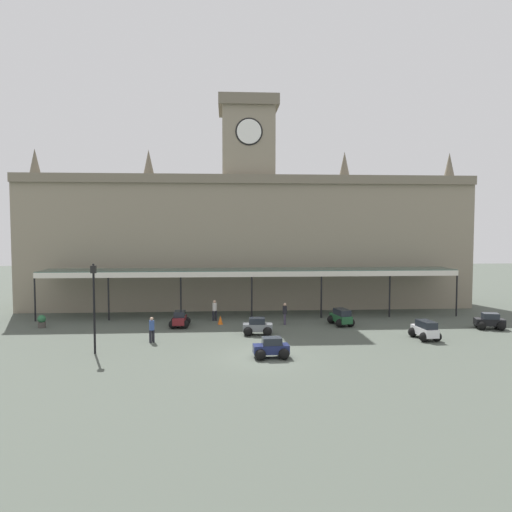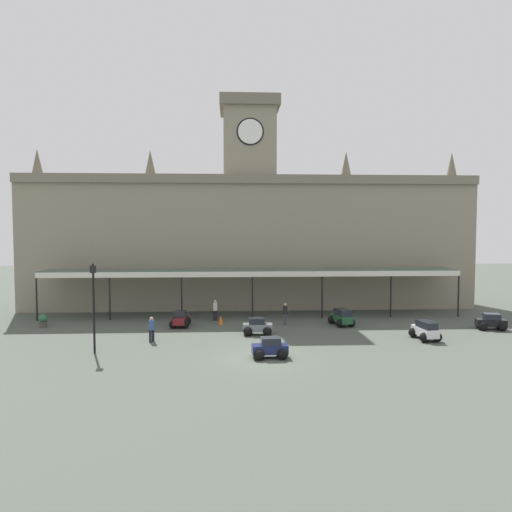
{
  "view_description": "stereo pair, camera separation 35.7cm",
  "coord_description": "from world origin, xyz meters",
  "px_view_note": "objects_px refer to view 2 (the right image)",
  "views": [
    {
      "loc": [
        -2.1,
        -26.93,
        7.44
      ],
      "look_at": [
        0.0,
        6.14,
        5.52
      ],
      "focal_mm": 33.15,
      "sensor_mm": 36.0,
      "label": 1
    },
    {
      "loc": [
        -1.74,
        -26.95,
        7.44
      ],
      "look_at": [
        0.0,
        6.14,
        5.52
      ],
      "focal_mm": 33.15,
      "sensor_mm": 36.0,
      "label": 2
    }
  ],
  "objects_px": {
    "car_navy_sedan": "(270,349)",
    "pedestrian_beside_cars": "(152,328)",
    "car_green_estate": "(342,318)",
    "car_white_estate": "(425,331)",
    "car_black_sedan": "(491,323)",
    "pedestrian_near_entrance": "(215,309)",
    "planter_forecourt_centre": "(43,321)",
    "car_maroon_sedan": "(180,320)",
    "pedestrian_crossing_forecourt": "(285,313)",
    "car_grey_sedan": "(258,328)",
    "traffic_cone": "(221,320)",
    "victorian_lamppost": "(94,298)"
  },
  "relations": [
    {
      "from": "pedestrian_beside_cars",
      "to": "car_black_sedan",
      "type": "bearing_deg",
      "value": 6.04
    },
    {
      "from": "car_grey_sedan",
      "to": "planter_forecourt_centre",
      "type": "xyz_separation_m",
      "value": [
        -16.06,
        3.41,
        -0.01
      ]
    },
    {
      "from": "planter_forecourt_centre",
      "to": "car_grey_sedan",
      "type": "bearing_deg",
      "value": -11.97
    },
    {
      "from": "car_grey_sedan",
      "to": "traffic_cone",
      "type": "relative_size",
      "value": 3.0
    },
    {
      "from": "car_maroon_sedan",
      "to": "pedestrian_beside_cars",
      "type": "xyz_separation_m",
      "value": [
        -1.35,
        -4.84,
        0.41
      ]
    },
    {
      "from": "car_black_sedan",
      "to": "victorian_lamppost",
      "type": "xyz_separation_m",
      "value": [
        -27.31,
        -5.18,
        2.81
      ]
    },
    {
      "from": "pedestrian_near_entrance",
      "to": "car_maroon_sedan",
      "type": "bearing_deg",
      "value": -139.54
    },
    {
      "from": "car_grey_sedan",
      "to": "victorian_lamppost",
      "type": "height_order",
      "value": "victorian_lamppost"
    },
    {
      "from": "car_black_sedan",
      "to": "car_maroon_sedan",
      "type": "xyz_separation_m",
      "value": [
        -23.01,
        2.26,
        0.0
      ]
    },
    {
      "from": "victorian_lamppost",
      "to": "car_maroon_sedan",
      "type": "bearing_deg",
      "value": 60.02
    },
    {
      "from": "pedestrian_crossing_forecourt",
      "to": "victorian_lamppost",
      "type": "bearing_deg",
      "value": -147.72
    },
    {
      "from": "car_black_sedan",
      "to": "planter_forecourt_centre",
      "type": "relative_size",
      "value": 2.29
    },
    {
      "from": "victorian_lamppost",
      "to": "planter_forecourt_centre",
      "type": "distance_m",
      "value": 10.28
    },
    {
      "from": "car_navy_sedan",
      "to": "pedestrian_crossing_forecourt",
      "type": "bearing_deg",
      "value": 78.18
    },
    {
      "from": "car_green_estate",
      "to": "pedestrian_crossing_forecourt",
      "type": "bearing_deg",
      "value": 172.67
    },
    {
      "from": "car_navy_sedan",
      "to": "planter_forecourt_centre",
      "type": "xyz_separation_m",
      "value": [
        -16.44,
        9.39,
        -0.01
      ]
    },
    {
      "from": "pedestrian_beside_cars",
      "to": "traffic_cone",
      "type": "relative_size",
      "value": 2.38
    },
    {
      "from": "pedestrian_near_entrance",
      "to": "planter_forecourt_centre",
      "type": "relative_size",
      "value": 1.74
    },
    {
      "from": "pedestrian_beside_cars",
      "to": "planter_forecourt_centre",
      "type": "relative_size",
      "value": 1.74
    },
    {
      "from": "victorian_lamppost",
      "to": "traffic_cone",
      "type": "distance_m",
      "value": 11.39
    },
    {
      "from": "car_green_estate",
      "to": "victorian_lamppost",
      "type": "xyz_separation_m",
      "value": [
        -16.65,
        -7.25,
        2.75
      ]
    },
    {
      "from": "victorian_lamppost",
      "to": "traffic_cone",
      "type": "xyz_separation_m",
      "value": [
        7.35,
        8.18,
        -2.97
      ]
    },
    {
      "from": "car_black_sedan",
      "to": "pedestrian_beside_cars",
      "type": "distance_m",
      "value": 24.5
    },
    {
      "from": "car_white_estate",
      "to": "planter_forecourt_centre",
      "type": "bearing_deg",
      "value": 168.66
    },
    {
      "from": "car_maroon_sedan",
      "to": "pedestrian_beside_cars",
      "type": "relative_size",
      "value": 1.24
    },
    {
      "from": "car_navy_sedan",
      "to": "car_green_estate",
      "type": "distance_m",
      "value": 10.82
    },
    {
      "from": "pedestrian_near_entrance",
      "to": "planter_forecourt_centre",
      "type": "height_order",
      "value": "pedestrian_near_entrance"
    },
    {
      "from": "pedestrian_near_entrance",
      "to": "pedestrian_crossing_forecourt",
      "type": "bearing_deg",
      "value": -18.62
    },
    {
      "from": "pedestrian_crossing_forecourt",
      "to": "planter_forecourt_centre",
      "type": "height_order",
      "value": "pedestrian_crossing_forecourt"
    },
    {
      "from": "car_navy_sedan",
      "to": "car_black_sedan",
      "type": "bearing_deg",
      "value": 21.77
    },
    {
      "from": "car_navy_sedan",
      "to": "pedestrian_beside_cars",
      "type": "xyz_separation_m",
      "value": [
        -7.44,
        4.18,
        0.41
      ]
    },
    {
      "from": "car_green_estate",
      "to": "pedestrian_crossing_forecourt",
      "type": "distance_m",
      "value": 4.35
    },
    {
      "from": "car_green_estate",
      "to": "victorian_lamppost",
      "type": "relative_size",
      "value": 0.44
    },
    {
      "from": "car_green_estate",
      "to": "planter_forecourt_centre",
      "type": "xyz_separation_m",
      "value": [
        -22.7,
        0.57,
        -0.07
      ]
    },
    {
      "from": "car_green_estate",
      "to": "car_maroon_sedan",
      "type": "bearing_deg",
      "value": 179.08
    },
    {
      "from": "car_white_estate",
      "to": "car_grey_sedan",
      "type": "height_order",
      "value": "car_white_estate"
    },
    {
      "from": "car_black_sedan",
      "to": "victorian_lamppost",
      "type": "relative_size",
      "value": 0.41
    },
    {
      "from": "car_navy_sedan",
      "to": "car_grey_sedan",
      "type": "bearing_deg",
      "value": 93.68
    },
    {
      "from": "car_grey_sedan",
      "to": "pedestrian_beside_cars",
      "type": "distance_m",
      "value": 7.3
    },
    {
      "from": "car_black_sedan",
      "to": "car_maroon_sedan",
      "type": "bearing_deg",
      "value": 174.38
    },
    {
      "from": "pedestrian_crossing_forecourt",
      "to": "pedestrian_beside_cars",
      "type": "height_order",
      "value": "same"
    },
    {
      "from": "car_green_estate",
      "to": "pedestrian_near_entrance",
      "type": "distance_m",
      "value": 10.07
    },
    {
      "from": "car_grey_sedan",
      "to": "car_navy_sedan",
      "type": "height_order",
      "value": "same"
    },
    {
      "from": "car_white_estate",
      "to": "car_black_sedan",
      "type": "xyz_separation_m",
      "value": [
        6.14,
        2.82,
        -0.06
      ]
    },
    {
      "from": "pedestrian_near_entrance",
      "to": "victorian_lamppost",
      "type": "distance_m",
      "value": 12.09
    },
    {
      "from": "car_grey_sedan",
      "to": "planter_forecourt_centre",
      "type": "height_order",
      "value": "car_grey_sedan"
    },
    {
      "from": "car_black_sedan",
      "to": "planter_forecourt_centre",
      "type": "height_order",
      "value": "car_black_sedan"
    },
    {
      "from": "car_grey_sedan",
      "to": "pedestrian_crossing_forecourt",
      "type": "xyz_separation_m",
      "value": [
        2.35,
        3.39,
        0.41
      ]
    },
    {
      "from": "car_white_estate",
      "to": "pedestrian_near_entrance",
      "type": "bearing_deg",
      "value": 152.99
    },
    {
      "from": "car_black_sedan",
      "to": "pedestrian_crossing_forecourt",
      "type": "bearing_deg",
      "value": 170.07
    }
  ]
}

